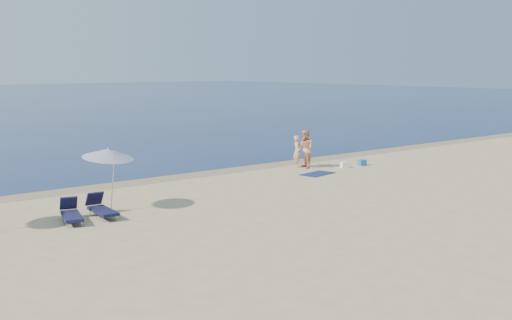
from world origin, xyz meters
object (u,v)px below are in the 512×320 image
Objects in this scene: person_right at (305,149)px; umbrella_near at (108,153)px; person_left at (297,151)px; blue_cooler at (362,163)px.

umbrella_near is (-12.03, -2.50, 1.08)m from person_right.
umbrella_near reaches higher than person_left.
person_left is 3.54m from blue_cooler.
umbrella_near is at bearing 132.25° from person_left.
person_left is at bearing -147.53° from person_right.
blue_cooler is at bearing 87.84° from person_right.
blue_cooler is 15.12m from umbrella_near.
blue_cooler is 0.17× the size of umbrella_near.
person_right is 0.82× the size of umbrella_near.
blue_cooler is (2.92, -1.22, -0.83)m from person_right.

